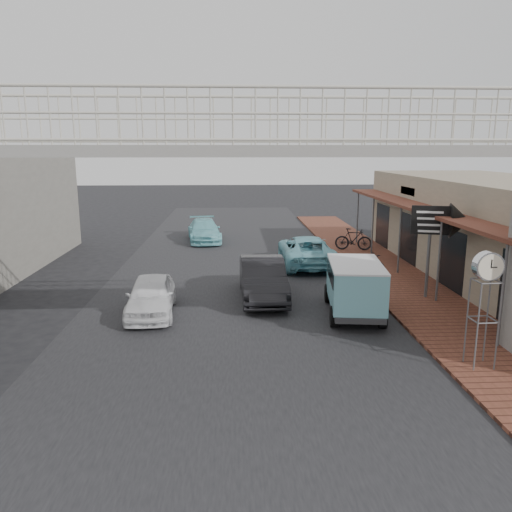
{
  "coord_description": "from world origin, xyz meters",
  "views": [
    {
      "loc": [
        -0.05,
        -15.0,
        5.15
      ],
      "look_at": [
        0.73,
        0.65,
        1.8
      ],
      "focal_mm": 35.0,
      "sensor_mm": 36.0,
      "label": 1
    }
  ],
  "objects": [
    {
      "name": "ground",
      "position": [
        0.0,
        0.0,
        0.0
      ],
      "size": [
        120.0,
        120.0,
        0.0
      ],
      "primitive_type": "plane",
      "color": "black",
      "rests_on": "ground"
    },
    {
      "name": "road_strip",
      "position": [
        0.0,
        0.0,
        0.01
      ],
      "size": [
        10.0,
        60.0,
        0.01
      ],
      "primitive_type": "cube",
      "color": "black",
      "rests_on": "ground"
    },
    {
      "name": "sidewalk",
      "position": [
        6.5,
        3.0,
        0.05
      ],
      "size": [
        3.0,
        40.0,
        0.1
      ],
      "primitive_type": "cube",
      "color": "brown",
      "rests_on": "ground"
    },
    {
      "name": "shophouse_row",
      "position": [
        10.97,
        4.0,
        2.01
      ],
      "size": [
        7.2,
        18.0,
        4.0
      ],
      "color": "gray",
      "rests_on": "ground"
    },
    {
      "name": "footbridge",
      "position": [
        0.0,
        -4.0,
        3.18
      ],
      "size": [
        16.4,
        2.4,
        6.34
      ],
      "color": "gray",
      "rests_on": "ground"
    },
    {
      "name": "white_hatchback",
      "position": [
        -2.63,
        0.36,
        0.61
      ],
      "size": [
        1.65,
        3.67,
        1.22
      ],
      "primitive_type": "imported",
      "rotation": [
        0.0,
        0.0,
        0.06
      ],
      "color": "white",
      "rests_on": "ground"
    },
    {
      "name": "dark_sedan",
      "position": [
        1.02,
        1.93,
        0.71
      ],
      "size": [
        1.58,
        4.34,
        1.42
      ],
      "primitive_type": "imported",
      "rotation": [
        0.0,
        0.0,
        0.02
      ],
      "color": "black",
      "rests_on": "ground"
    },
    {
      "name": "angkot_curb",
      "position": [
        3.31,
        6.94,
        0.68
      ],
      "size": [
        2.31,
        4.9,
        1.36
      ],
      "primitive_type": "imported",
      "rotation": [
        0.0,
        0.0,
        3.13
      ],
      "color": "#79C6D3",
      "rests_on": "ground"
    },
    {
      "name": "angkot_far",
      "position": [
        -1.61,
        13.31,
        0.62
      ],
      "size": [
        2.23,
        4.46,
        1.24
      ],
      "primitive_type": "imported",
      "rotation": [
        0.0,
        0.0,
        0.12
      ],
      "color": "#7CCED7",
      "rests_on": "ground"
    },
    {
      "name": "angkot_van",
      "position": [
        3.79,
        -0.04,
        1.1
      ],
      "size": [
        1.99,
        3.69,
        1.73
      ],
      "rotation": [
        0.0,
        0.0,
        -0.12
      ],
      "color": "black",
      "rests_on": "ground"
    },
    {
      "name": "motorcycle_near",
      "position": [
        5.3,
        4.29,
        0.57
      ],
      "size": [
        1.89,
        1.05,
        0.94
      ],
      "primitive_type": "imported",
      "rotation": [
        0.0,
        0.0,
        1.82
      ],
      "color": "black",
      "rests_on": "sidewalk"
    },
    {
      "name": "motorcycle_far",
      "position": [
        6.18,
        9.86,
        0.66
      ],
      "size": [
        1.93,
        0.94,
        1.12
      ],
      "primitive_type": "imported",
      "rotation": [
        0.0,
        0.0,
        1.34
      ],
      "color": "black",
      "rests_on": "sidewalk"
    },
    {
      "name": "street_clock",
      "position": [
        5.81,
        -4.17,
        2.41
      ],
      "size": [
        0.68,
        0.55,
        2.78
      ],
      "rotation": [
        0.0,
        0.0,
        0.03
      ],
      "color": "#59595B",
      "rests_on": "sidewalk"
    },
    {
      "name": "arrow_sign",
      "position": [
        7.49,
        1.22,
        2.77
      ],
      "size": [
        2.0,
        1.33,
        3.31
      ],
      "rotation": [
        0.0,
        0.0,
        -0.28
      ],
      "color": "#59595B",
      "rests_on": "sidewalk"
    }
  ]
}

